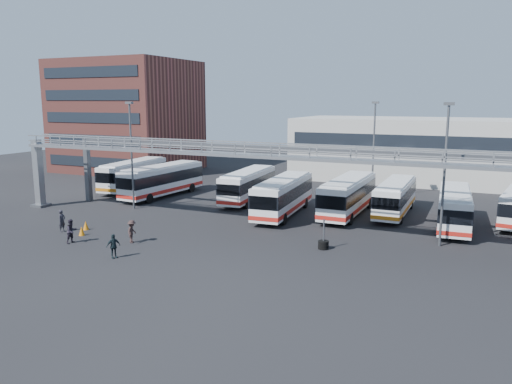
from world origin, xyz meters
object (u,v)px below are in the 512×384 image
at_px(bus_7, 454,207).
at_px(light_pole_mid, 445,167).
at_px(bus_6, 395,196).
at_px(pedestrian_a, 62,221).
at_px(bus_1, 162,179).
at_px(tire_stack, 323,244).
at_px(bus_3, 248,184).
at_px(pedestrian_b, 72,231).
at_px(cone_right, 86,225).
at_px(light_pole_left, 131,150).
at_px(pedestrian_c, 132,231).
at_px(bus_0, 134,174).
at_px(bus_4, 283,195).
at_px(bus_5, 348,195).
at_px(light_pole_back, 374,145).
at_px(cone_left, 82,231).
at_px(pedestrian_d, 113,246).

bearing_deg(bus_7, light_pole_mid, -99.08).
relative_size(bus_6, pedestrian_a, 5.74).
distance_m(bus_1, tire_stack, 24.56).
relative_size(bus_3, tire_stack, 4.99).
distance_m(bus_1, pedestrian_b, 18.28).
height_order(light_pole_mid, tire_stack, light_pole_mid).
relative_size(cone_right, tire_stack, 0.34).
relative_size(light_pole_left, bus_7, 0.97).
relative_size(bus_6, tire_stack, 4.74).
xyz_separation_m(light_pole_left, pedestrian_c, (7.33, -9.53, -4.88)).
bearing_deg(bus_6, bus_7, -29.39).
distance_m(bus_0, cone_right, 18.64).
bearing_deg(pedestrian_c, bus_6, -58.79).
height_order(bus_7, cone_right, bus_7).
distance_m(bus_1, bus_4, 15.41).
relative_size(bus_1, bus_5, 1.02).
bearing_deg(tire_stack, pedestrian_b, -160.19).
distance_m(light_pole_left, light_pole_mid, 28.02).
height_order(light_pole_back, cone_left, light_pole_back).
distance_m(cone_left, tire_stack, 18.64).
distance_m(bus_0, bus_4, 21.40).
distance_m(pedestrian_d, cone_right, 8.54).
height_order(bus_5, bus_7, bus_5).
height_order(bus_0, pedestrian_d, bus_0).
distance_m(pedestrian_c, cone_right, 6.00).
height_order(pedestrian_d, tire_stack, tire_stack).
xyz_separation_m(pedestrian_a, cone_left, (2.21, -0.22, -0.53)).
height_order(pedestrian_c, pedestrian_d, pedestrian_c).
relative_size(light_pole_back, cone_left, 14.32).
distance_m(bus_3, tire_stack, 17.86).
xyz_separation_m(light_pole_back, pedestrian_a, (-19.74, -23.31, -4.84)).
xyz_separation_m(bus_0, pedestrian_c, (14.02, -18.11, -1.01)).
distance_m(light_pole_back, bus_3, 13.61).
distance_m(light_pole_left, light_pole_back, 24.41).
xyz_separation_m(light_pole_left, cone_left, (2.48, -9.54, -5.37)).
bearing_deg(bus_5, pedestrian_b, -132.50).
bearing_deg(bus_4, pedestrian_a, -141.45).
bearing_deg(bus_5, cone_right, -141.56).
xyz_separation_m(light_pole_back, tire_stack, (0.60, -19.20, -5.36)).
bearing_deg(bus_7, pedestrian_a, -156.95).
bearing_deg(bus_4, light_pole_back, 56.35).
distance_m(bus_0, bus_5, 26.30).
xyz_separation_m(bus_4, pedestrian_d, (-5.59, -16.50, -1.05)).
relative_size(bus_1, bus_7, 1.09).
distance_m(bus_4, pedestrian_b, 18.45).
relative_size(light_pole_mid, bus_1, 0.89).
bearing_deg(light_pole_left, light_pole_back, 34.99).
height_order(bus_5, pedestrian_a, bus_5).
bearing_deg(bus_1, bus_3, 13.87).
relative_size(pedestrian_a, cone_right, 2.46).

